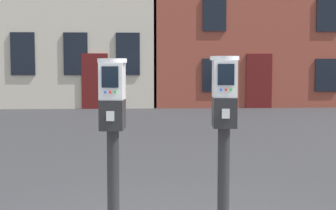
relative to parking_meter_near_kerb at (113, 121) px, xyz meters
The scene contains 2 objects.
parking_meter_near_kerb is the anchor object (origin of this frame).
parking_meter_twin_adjacent 0.83m from the parking_meter_near_kerb, ahead, with size 0.23×0.26×1.49m.
Camera 1 is at (-0.03, -3.86, 1.54)m, focal length 51.16 mm.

